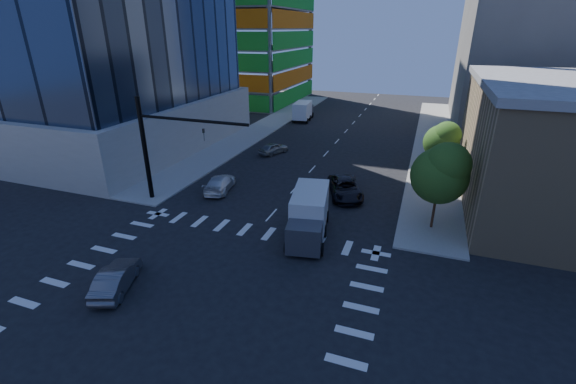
% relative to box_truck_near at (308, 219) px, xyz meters
% --- Properties ---
extents(ground, '(160.00, 160.00, 0.00)m').
position_rel_box_truck_near_xyz_m(ground, '(-3.91, -9.56, -1.45)').
color(ground, black).
rests_on(ground, ground).
extents(road_markings, '(20.00, 20.00, 0.01)m').
position_rel_box_truck_near_xyz_m(road_markings, '(-3.91, -9.56, -1.44)').
color(road_markings, silver).
rests_on(road_markings, ground).
extents(sidewalk_ne, '(5.00, 60.00, 0.15)m').
position_rel_box_truck_near_xyz_m(sidewalk_ne, '(8.59, 30.44, -1.37)').
color(sidewalk_ne, gray).
rests_on(sidewalk_ne, ground).
extents(sidewalk_nw, '(5.00, 60.00, 0.15)m').
position_rel_box_truck_near_xyz_m(sidewalk_nw, '(-16.41, 30.44, -1.37)').
color(sidewalk_nw, gray).
rests_on(sidewalk_nw, ground).
extents(bg_building_ne, '(24.00, 30.00, 28.00)m').
position_rel_box_truck_near_xyz_m(bg_building_ne, '(23.09, 45.44, 12.55)').
color(bg_building_ne, '#625D58').
rests_on(bg_building_ne, ground).
extents(signal_mast_nw, '(10.20, 0.40, 9.00)m').
position_rel_box_truck_near_xyz_m(signal_mast_nw, '(-13.91, 1.94, 4.04)').
color(signal_mast_nw, black).
rests_on(signal_mast_nw, sidewalk_nw).
extents(tree_south, '(4.16, 4.16, 6.82)m').
position_rel_box_truck_near_xyz_m(tree_south, '(8.71, 4.34, 3.24)').
color(tree_south, '#382316').
rests_on(tree_south, sidewalk_ne).
extents(tree_north, '(3.54, 3.52, 5.78)m').
position_rel_box_truck_near_xyz_m(tree_north, '(9.01, 16.34, 2.54)').
color(tree_north, '#382316').
rests_on(tree_north, sidewalk_ne).
extents(car_nb_far, '(4.57, 6.36, 1.61)m').
position_rel_box_truck_near_xyz_m(car_nb_far, '(0.98, 8.37, -0.65)').
color(car_nb_far, black).
rests_on(car_nb_far, ground).
extents(car_sb_near, '(3.01, 5.36, 1.47)m').
position_rel_box_truck_near_xyz_m(car_sb_near, '(-10.48, 5.71, -0.72)').
color(car_sb_near, white).
rests_on(car_sb_near, ground).
extents(car_sb_mid, '(3.16, 4.37, 1.38)m').
position_rel_box_truck_near_xyz_m(car_sb_mid, '(-10.03, 18.28, -0.76)').
color(car_sb_mid, '#919598').
rests_on(car_sb_mid, ground).
extents(car_sb_cross, '(2.96, 4.65, 1.45)m').
position_rel_box_truck_near_xyz_m(car_sb_cross, '(-8.84, -9.72, -0.73)').
color(car_sb_cross, '#57565C').
rests_on(car_sb_cross, ground).
extents(box_truck_near, '(3.74, 6.62, 3.28)m').
position_rel_box_truck_near_xyz_m(box_truck_near, '(0.00, 0.00, 0.00)').
color(box_truck_near, black).
rests_on(box_truck_near, ground).
extents(box_truck_far, '(3.12, 6.15, 3.11)m').
position_rel_box_truck_near_xyz_m(box_truck_far, '(-12.29, 37.59, -0.08)').
color(box_truck_far, black).
rests_on(box_truck_far, ground).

